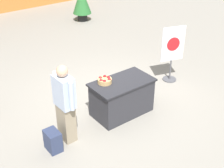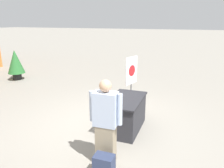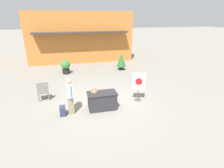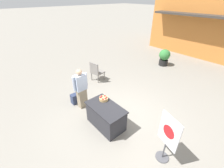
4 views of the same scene
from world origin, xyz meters
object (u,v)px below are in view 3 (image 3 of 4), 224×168
object	(u,v)px
backpack	(63,111)
poster_board	(139,85)
display_table	(102,101)
apple_basket	(94,91)
patio_chair	(43,90)
potted_plant_far_right	(121,60)
potted_plant_near_left	(66,67)
person_visitor	(70,96)

from	to	relation	value
backpack	poster_board	size ratio (longest dim) A/B	0.28
display_table	apple_basket	bearing A→B (deg)	151.17
apple_basket	patio_chair	distance (m)	2.82
poster_board	potted_plant_far_right	xyz separation A→B (m)	(0.79, 5.53, -0.06)
poster_board	patio_chair	distance (m)	4.87
patio_chair	potted_plant_near_left	distance (m)	4.54
display_table	backpack	xyz separation A→B (m)	(-1.79, -0.17, -0.19)
person_visitor	apple_basket	bearing A→B (deg)	9.93
display_table	potted_plant_far_right	size ratio (longest dim) A/B	1.01
apple_basket	backpack	world-z (taller)	apple_basket
poster_board	potted_plant_near_left	size ratio (longest dim) A/B	1.45
backpack	display_table	bearing A→B (deg)	5.37
display_table	person_visitor	bearing A→B (deg)	-177.84
patio_chair	potted_plant_far_right	world-z (taller)	potted_plant_far_right
backpack	potted_plant_near_left	distance (m)	6.16
person_visitor	backpack	distance (m)	0.73
backpack	patio_chair	xyz separation A→B (m)	(-0.96, 1.76, 0.34)
potted_plant_near_left	backpack	bearing A→B (deg)	-91.79
potted_plant_near_left	person_visitor	bearing A→B (deg)	-88.25
potted_plant_far_right	potted_plant_near_left	bearing A→B (deg)	179.48
display_table	person_visitor	distance (m)	1.48
display_table	potted_plant_far_right	xyz separation A→B (m)	(2.75, 5.94, 0.37)
person_visitor	potted_plant_far_right	world-z (taller)	person_visitor
potted_plant_far_right	person_visitor	bearing A→B (deg)	-124.82
poster_board	potted_plant_far_right	world-z (taller)	poster_board
display_table	potted_plant_near_left	world-z (taller)	potted_plant_near_left
display_table	patio_chair	size ratio (longest dim) A/B	1.33
person_visitor	backpack	world-z (taller)	person_visitor
display_table	patio_chair	world-z (taller)	patio_chair
patio_chair	potted_plant_far_right	xyz separation A→B (m)	(5.50, 4.35, 0.22)
patio_chair	apple_basket	bearing A→B (deg)	-130.16
poster_board	apple_basket	bearing A→B (deg)	-66.91
display_table	potted_plant_near_left	bearing A→B (deg)	104.99
backpack	person_visitor	bearing A→B (deg)	16.99
apple_basket	potted_plant_far_right	size ratio (longest dim) A/B	0.22
display_table	poster_board	xyz separation A→B (m)	(1.96, 0.41, 0.42)
poster_board	potted_plant_far_right	distance (m)	5.59
apple_basket	potted_plant_far_right	xyz separation A→B (m)	(3.08, 5.76, -0.09)
poster_board	patio_chair	world-z (taller)	poster_board
person_visitor	potted_plant_far_right	distance (m)	7.30
poster_board	patio_chair	size ratio (longest dim) A/B	1.45
potted_plant_near_left	display_table	bearing A→B (deg)	-75.01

